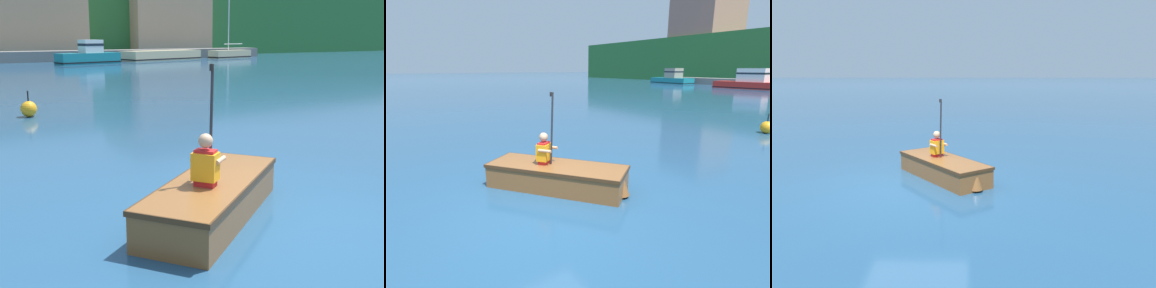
{
  "view_description": "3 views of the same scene",
  "coord_description": "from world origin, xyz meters",
  "views": [
    {
      "loc": [
        -3.76,
        -4.03,
        2.19
      ],
      "look_at": [
        -0.64,
        1.14,
        0.83
      ],
      "focal_mm": 45.0,
      "sensor_mm": 36.0,
      "label": 1
    },
    {
      "loc": [
        4.19,
        -2.1,
        2.31
      ],
      "look_at": [
        -0.64,
        1.14,
        0.83
      ],
      "focal_mm": 28.0,
      "sensor_mm": 36.0,
      "label": 2
    },
    {
      "loc": [
        8.0,
        1.25,
        2.51
      ],
      "look_at": [
        -0.64,
        1.14,
        0.83
      ],
      "focal_mm": 35.0,
      "sensor_mm": 36.0,
      "label": 3
    }
  ],
  "objects": [
    {
      "name": "moored_boat_dock_center_far",
      "position": [
        -26.46,
        35.77,
        0.76
      ],
      "size": [
        6.91,
        2.84,
        2.3
      ],
      "color": "#197A84",
      "rests_on": "ground"
    },
    {
      "name": "channel_buoy",
      "position": [
        -0.84,
        9.55,
        0.22
      ],
      "size": [
        0.44,
        0.44,
        0.72
      ],
      "color": "orange",
      "rests_on": "ground"
    },
    {
      "name": "waterfront_warehouse_left",
      "position": [
        -30.9,
        49.67,
        8.82
      ],
      "size": [
        9.4,
        10.41,
        17.61
      ],
      "color": "#9E6B5B",
      "rests_on": "ground"
    },
    {
      "name": "moored_boat_dock_west_end",
      "position": [
        -13.61,
        33.47,
        0.82
      ],
      "size": [
        7.57,
        2.71,
        2.29
      ],
      "color": "red",
      "rests_on": "ground"
    },
    {
      "name": "rowboat_foreground",
      "position": [
        -0.61,
        0.67,
        0.27
      ],
      "size": [
        2.73,
        2.36,
        0.48
      ],
      "color": "brown",
      "rests_on": "ground"
    },
    {
      "name": "ground_plane",
      "position": [
        0.0,
        0.0,
        0.0
      ],
      "size": [
        300.0,
        300.0,
        0.0
      ],
      "primitive_type": "plane",
      "color": "navy"
    },
    {
      "name": "person_paddler",
      "position": [
        -0.85,
        0.49,
        0.77
      ],
      "size": [
        0.45,
        0.45,
        1.4
      ],
      "color": "red",
      "rests_on": "rowboat_foreground"
    }
  ]
}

